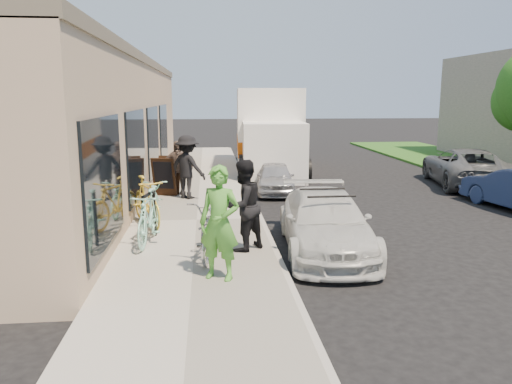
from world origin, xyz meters
name	(u,v)px	position (x,y,z in m)	size (l,w,h in m)	color
ground	(303,264)	(0.00, 0.00, 0.00)	(120.00, 120.00, 0.00)	black
sidewalk	(197,223)	(-2.00, 3.00, 0.07)	(3.00, 34.00, 0.15)	#A39E93
curb	(261,221)	(-0.45, 3.00, 0.07)	(0.12, 34.00, 0.13)	#9F9991
storefront	(97,125)	(-5.24, 7.99, 2.12)	(3.60, 20.00, 4.22)	tan
bike_rack	(149,212)	(-2.92, 1.39, 0.74)	(0.21, 0.68, 0.98)	black
sandwich_board	(166,176)	(-2.94, 6.10, 0.73)	(0.86, 0.86, 1.13)	black
sedan_white	(325,223)	(0.58, 0.77, 0.58)	(1.95, 4.14, 1.21)	silver
sedan_silver	(275,178)	(0.41, 6.88, 0.49)	(1.15, 2.87, 0.98)	#A2A3A7
moving_truck	(269,134)	(0.82, 11.93, 1.48)	(2.89, 6.92, 3.34)	white
far_car_gray	(465,167)	(7.13, 7.64, 0.64)	(2.14, 4.64, 1.29)	#515356
tandem_bike	(213,226)	(-1.64, 0.33, 0.69)	(0.72, 2.05, 1.08)	#ACACAF
woman_rider	(219,223)	(-1.55, -0.95, 1.07)	(0.67, 0.44, 1.84)	#4A9732
man_standing	(243,205)	(-1.06, 0.54, 1.02)	(0.84, 0.66, 1.73)	black
cruiser_bike_a	(149,217)	(-2.90, 1.17, 0.68)	(0.50, 1.75, 1.05)	#98E3C7
cruiser_bike_b	(155,196)	(-3.04, 3.74, 0.60)	(0.59, 1.71, 0.90)	#98E3C7
cruiser_bike_c	(147,202)	(-3.10, 2.55, 0.70)	(0.52, 1.84, 1.11)	yellow
bystander_a	(187,167)	(-2.29, 5.59, 1.05)	(1.17, 0.67, 1.81)	black
bystander_b	(177,167)	(-2.62, 6.27, 0.95)	(0.94, 0.39, 1.60)	brown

